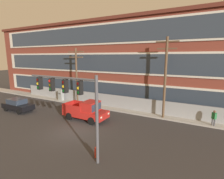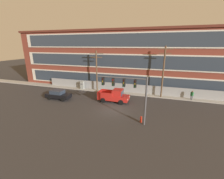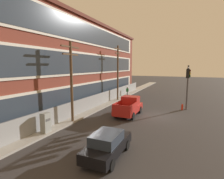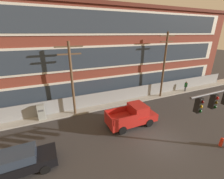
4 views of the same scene
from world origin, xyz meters
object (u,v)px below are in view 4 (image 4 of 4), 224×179
at_px(sedan_black, 21,161).
at_px(utility_pole_midblock, 164,63).
at_px(utility_pole_near_corner, 72,77).
at_px(pedestrian_near_cabinet, 186,86).
at_px(electrical_cabinet, 41,113).
at_px(fire_hydrant, 221,142).
at_px(pickup_truck_red, 133,116).

relative_size(sedan_black, utility_pole_midblock, 0.48).
relative_size(sedan_black, utility_pole_near_corner, 0.54).
bearing_deg(sedan_black, pedestrian_near_cabinet, 15.72).
bearing_deg(electrical_cabinet, utility_pole_midblock, -0.52).
distance_m(utility_pole_near_corner, electrical_cabinet, 4.88).
bearing_deg(fire_hydrant, electrical_cabinet, 142.97).
bearing_deg(utility_pole_near_corner, utility_pole_midblock, 0.13).
bearing_deg(pedestrian_near_cabinet, fire_hydrant, -125.61).
bearing_deg(pickup_truck_red, pedestrian_near_cabinet, 19.66).
relative_size(sedan_black, pedestrian_near_cabinet, 2.51).
bearing_deg(utility_pole_near_corner, pickup_truck_red, -41.49).
distance_m(sedan_black, pedestrian_near_cabinet, 22.25).
bearing_deg(pickup_truck_red, fire_hydrant, -47.84).
distance_m(utility_pole_midblock, electrical_cabinet, 15.90).
relative_size(electrical_cabinet, pedestrian_near_cabinet, 1.06).
xyz_separation_m(utility_pole_midblock, pedestrian_near_cabinet, (4.81, -0.01, -3.84)).
relative_size(sedan_black, fire_hydrant, 5.43).
distance_m(sedan_black, utility_pole_midblock, 18.13).
distance_m(utility_pole_near_corner, fire_hydrant, 14.44).
relative_size(electrical_cabinet, fire_hydrant, 2.29).
height_order(utility_pole_near_corner, utility_pole_midblock, utility_pole_midblock).
xyz_separation_m(pickup_truck_red, fire_hydrant, (4.99, -5.51, -0.59)).
height_order(sedan_black, pedestrian_near_cabinet, pedestrian_near_cabinet).
bearing_deg(utility_pole_midblock, sedan_black, -160.04).
xyz_separation_m(pickup_truck_red, utility_pole_midblock, (7.21, 4.30, 3.85)).
xyz_separation_m(pickup_truck_red, pedestrian_near_cabinet, (12.01, 4.29, 0.00)).
distance_m(pedestrian_near_cabinet, fire_hydrant, 12.08).
height_order(utility_pole_midblock, fire_hydrant, utility_pole_midblock).
relative_size(pickup_truck_red, utility_pole_midblock, 0.57).
height_order(pickup_truck_red, utility_pole_midblock, utility_pole_midblock).
height_order(pedestrian_near_cabinet, fire_hydrant, pedestrian_near_cabinet).
bearing_deg(fire_hydrant, utility_pole_near_corner, 135.11).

